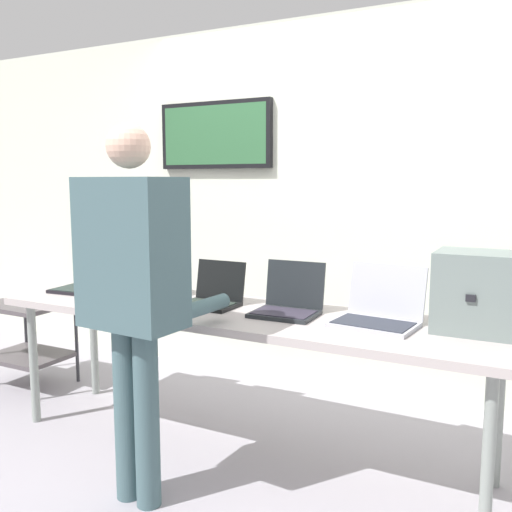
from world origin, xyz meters
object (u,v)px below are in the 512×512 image
object	(u,v)px
equipment_box	(475,292)
laptop_station_0	(87,280)
laptop_station_3	(289,302)
workbench	(238,320)
laptop_station_2	(213,295)
coffee_mug	(102,298)
storage_cart	(28,331)
laptop_station_4	(379,311)
person	(134,280)
laptop_station_1	(150,286)

from	to	relation	value
equipment_box	laptop_station_0	bearing A→B (deg)	-178.05
equipment_box	laptop_station_3	bearing A→B (deg)	-174.52
workbench	laptop_station_2	world-z (taller)	laptop_station_2
coffee_mug	storage_cart	world-z (taller)	coffee_mug
equipment_box	storage_cart	bearing A→B (deg)	179.50
workbench	laptop_station_4	bearing A→B (deg)	4.96
laptop_station_3	coffee_mug	size ratio (longest dim) A/B	3.75
laptop_station_2	person	distance (m)	0.69
laptop_station_1	coffee_mug	world-z (taller)	laptop_station_1
person	coffee_mug	world-z (taller)	person
laptop_station_1	coffee_mug	distance (m)	0.34
laptop_station_2	storage_cart	world-z (taller)	laptop_station_2
laptop_station_1	laptop_station_4	xyz separation A→B (m)	(1.36, -0.02, 0.00)
laptop_station_1	laptop_station_2	size ratio (longest dim) A/B	1.31
laptop_station_0	laptop_station_2	distance (m)	0.93
laptop_station_0	person	bearing A→B (deg)	-35.92
coffee_mug	storage_cart	distance (m)	1.24
laptop_station_0	laptop_station_2	bearing A→B (deg)	-1.18
person	laptop_station_3	bearing A→B (deg)	57.65
storage_cart	laptop_station_2	bearing A→B (deg)	-4.30
coffee_mug	storage_cart	size ratio (longest dim) A/B	0.15
storage_cart	coffee_mug	bearing A→B (deg)	-20.73
equipment_box	laptop_station_4	world-z (taller)	equipment_box
laptop_station_4	laptop_station_0	bearing A→B (deg)	-179.98
laptop_station_2	person	world-z (taller)	person
person	coffee_mug	size ratio (longest dim) A/B	19.30
storage_cart	laptop_station_0	bearing A→B (deg)	-8.47
laptop_station_4	laptop_station_3	bearing A→B (deg)	-179.05
person	storage_cart	bearing A→B (deg)	154.26
laptop_station_3	laptop_station_4	world-z (taller)	laptop_station_4
laptop_station_4	storage_cart	xyz separation A→B (m)	(-2.52, 0.10, -0.44)
equipment_box	person	xyz separation A→B (m)	(-1.30, -0.76, 0.07)
laptop_station_2	equipment_box	bearing A→B (deg)	4.16
laptop_station_0	person	xyz separation A→B (m)	(0.94, -0.68, 0.18)
laptop_station_2	laptop_station_4	bearing A→B (deg)	1.24
laptop_station_4	coffee_mug	world-z (taller)	laptop_station_4
laptop_station_1	person	xyz separation A→B (m)	(0.47, -0.71, 0.19)
storage_cart	laptop_station_4	bearing A→B (deg)	-2.31
laptop_station_1	equipment_box	bearing A→B (deg)	1.79
laptop_station_1	workbench	bearing A→B (deg)	-7.51
laptop_station_3	laptop_station_4	distance (m)	0.46
laptop_station_2	laptop_station_3	bearing A→B (deg)	1.55
laptop_station_1	storage_cart	distance (m)	1.24
laptop_station_0	laptop_station_2	world-z (taller)	laptop_station_0
equipment_box	laptop_station_2	xyz separation A→B (m)	(-1.32, -0.10, -0.13)
workbench	laptop_station_1	world-z (taller)	laptop_station_1
laptop_station_0	laptop_station_4	distance (m)	1.83
equipment_box	laptop_station_1	size ratio (longest dim) A/B	0.91
coffee_mug	workbench	bearing A→B (deg)	19.71
laptop_station_3	storage_cart	size ratio (longest dim) A/B	0.55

